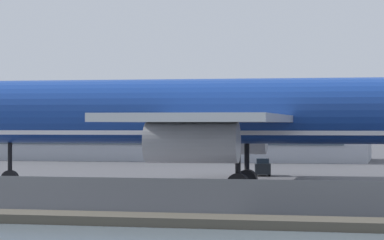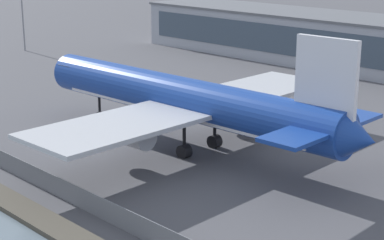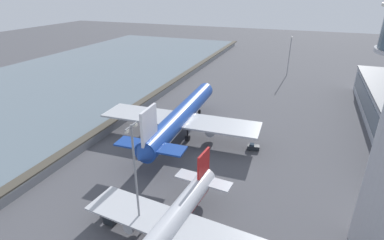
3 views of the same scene
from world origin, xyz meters
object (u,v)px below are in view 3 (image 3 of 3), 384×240
(cargo_jet_blue, at_px, (181,116))
(apron_light_mast_apron_west, at_px, (136,177))
(baggage_tug, at_px, (253,147))
(ops_van, at_px, (117,212))
(passenger_jet_silver, at_px, (168,227))
(apron_light_mast_apron_east, at_px, (290,54))

(cargo_jet_blue, bearing_deg, apron_light_mast_apron_west, 12.28)
(baggage_tug, relative_size, ops_van, 0.65)
(apron_light_mast_apron_west, bearing_deg, cargo_jet_blue, -167.72)
(cargo_jet_blue, relative_size, passenger_jet_silver, 1.43)
(ops_van, bearing_deg, passenger_jet_silver, 76.59)
(cargo_jet_blue, relative_size, ops_van, 10.13)
(apron_light_mast_apron_west, bearing_deg, passenger_jet_silver, 81.39)
(apron_light_mast_apron_west, height_order, apron_light_mast_apron_east, apron_light_mast_apron_west)
(cargo_jet_blue, distance_m, baggage_tug, 22.08)
(cargo_jet_blue, bearing_deg, baggage_tug, 87.15)
(ops_van, relative_size, apron_light_mast_apron_west, 0.25)
(passenger_jet_silver, height_order, ops_van, passenger_jet_silver)
(cargo_jet_blue, relative_size, apron_light_mast_apron_west, 2.51)
(apron_light_mast_apron_east, bearing_deg, cargo_jet_blue, -16.15)
(cargo_jet_blue, distance_m, apron_light_mast_apron_west, 39.69)
(ops_van, bearing_deg, cargo_jet_blue, -176.83)
(passenger_jet_silver, distance_m, baggage_tug, 39.01)
(baggage_tug, relative_size, apron_light_mast_apron_east, 0.18)
(apron_light_mast_apron_east, bearing_deg, apron_light_mast_apron_west, -7.11)
(passenger_jet_silver, xyz_separation_m, ops_van, (-2.92, -12.25, -2.99))
(baggage_tug, bearing_deg, ops_van, -28.77)
(cargo_jet_blue, relative_size, baggage_tug, 15.68)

